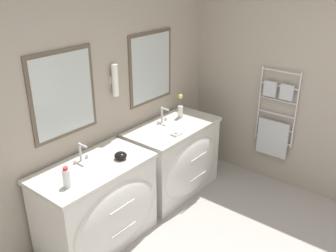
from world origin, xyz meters
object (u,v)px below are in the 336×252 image
at_px(toiletry_bottle, 67,178).
at_px(amenity_bowl, 121,156).
at_px(vanity_right, 175,158).
at_px(flower_vase, 180,108).
at_px(vanity_left, 99,205).

bearing_deg(toiletry_bottle, amenity_bowl, -0.24).
height_order(vanity_right, flower_vase, flower_vase).
height_order(vanity_left, toiletry_bottle, toiletry_bottle).
bearing_deg(amenity_bowl, toiletry_bottle, 179.76).
xyz_separation_m(vanity_right, amenity_bowl, (-0.93, -0.06, 0.45)).
bearing_deg(amenity_bowl, vanity_left, 165.86).
bearing_deg(vanity_right, flower_vase, 26.34).
distance_m(vanity_left, toiletry_bottle, 0.61).
height_order(amenity_bowl, flower_vase, flower_vase).
distance_m(vanity_left, amenity_bowl, 0.52).
relative_size(vanity_left, flower_vase, 3.87).
bearing_deg(vanity_left, toiletry_bottle, -170.12).
height_order(toiletry_bottle, amenity_bowl, toiletry_bottle).
height_order(vanity_right, amenity_bowl, amenity_bowl).
height_order(vanity_left, vanity_right, same).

